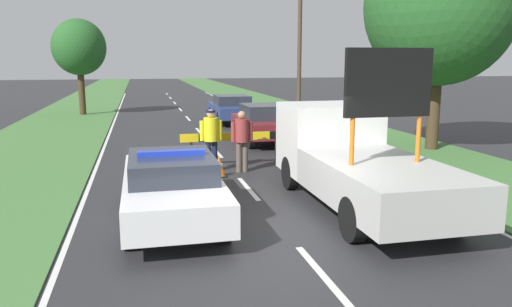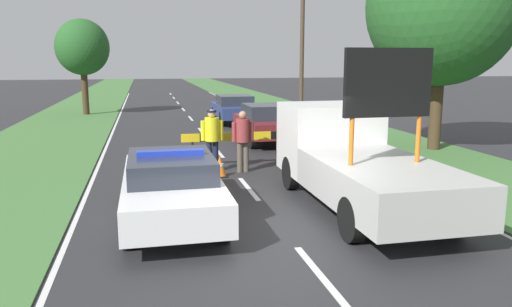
% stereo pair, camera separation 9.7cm
% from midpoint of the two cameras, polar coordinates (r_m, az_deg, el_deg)
% --- Properties ---
extents(ground_plane, '(160.00, 160.00, 0.00)m').
position_cam_midpoint_polar(ground_plane, '(9.44, 3.04, -8.88)').
color(ground_plane, '#28282B').
extents(lane_markings, '(7.89, 55.00, 0.01)m').
position_cam_midpoint_polar(lane_markings, '(22.80, -6.70, 2.61)').
color(lane_markings, silver).
rests_on(lane_markings, ground).
extents(grass_verge_left, '(4.77, 120.00, 0.03)m').
position_cam_midpoint_polar(grass_verge_left, '(28.98, -20.77, 3.71)').
color(grass_verge_left, '#427038').
rests_on(grass_verge_left, ground).
extents(grass_verge_right, '(4.77, 120.00, 0.03)m').
position_cam_midpoint_polar(grass_verge_right, '(30.06, 4.16, 4.59)').
color(grass_verge_right, '#427038').
rests_on(grass_verge_right, ground).
extents(police_car, '(1.85, 4.86, 1.43)m').
position_cam_midpoint_polar(police_car, '(10.10, -9.88, -3.56)').
color(police_car, white).
rests_on(police_car, ground).
extents(work_truck, '(2.21, 5.90, 3.38)m').
position_cam_midpoint_polar(work_truck, '(11.18, 10.86, -0.51)').
color(work_truck, white).
rests_on(work_truck, ground).
extents(road_barrier, '(3.23, 0.08, 1.03)m').
position_cam_midpoint_polar(road_barrier, '(14.88, -2.66, 1.72)').
color(road_barrier, black).
rests_on(road_barrier, ground).
extents(police_officer, '(0.64, 0.41, 1.79)m').
position_cam_midpoint_polar(police_officer, '(14.21, -5.35, 2.12)').
color(police_officer, '#191E38').
rests_on(police_officer, ground).
extents(pedestrian_civilian, '(0.63, 0.40, 1.75)m').
position_cam_midpoint_polar(pedestrian_civilian, '(14.13, -1.82, 1.96)').
color(pedestrian_civilian, brown).
rests_on(pedestrian_civilian, ground).
extents(traffic_cone_near_police, '(0.42, 0.42, 0.58)m').
position_cam_midpoint_polar(traffic_cone_near_police, '(13.71, -4.45, -1.48)').
color(traffic_cone_near_police, black).
rests_on(traffic_cone_near_police, ground).
extents(traffic_cone_centre_front, '(0.50, 0.50, 0.69)m').
position_cam_midpoint_polar(traffic_cone_centre_front, '(14.69, -14.08, -0.73)').
color(traffic_cone_centre_front, black).
rests_on(traffic_cone_centre_front, ground).
extents(queued_car_wagon_maroon, '(1.85, 4.26, 1.48)m').
position_cam_midpoint_polar(queued_car_wagon_maroon, '(19.38, 0.82, 3.57)').
color(queued_car_wagon_maroon, maroon).
rests_on(queued_car_wagon_maroon, ground).
extents(queued_car_hatch_blue, '(1.88, 4.29, 1.41)m').
position_cam_midpoint_polar(queued_car_hatch_blue, '(25.55, -2.90, 5.19)').
color(queued_car_hatch_blue, navy).
rests_on(queued_car_hatch_blue, ground).
extents(roadside_tree_near_left, '(5.15, 5.15, 7.67)m').
position_cam_midpoint_polar(roadside_tree_near_left, '(18.75, 20.19, 15.51)').
color(roadside_tree_near_left, '#42301E').
rests_on(roadside_tree_near_left, ground).
extents(roadside_tree_near_right, '(3.03, 3.03, 5.48)m').
position_cam_midpoint_polar(roadside_tree_near_right, '(30.84, -19.67, 11.32)').
color(roadside_tree_near_right, '#42301E').
rests_on(roadside_tree_near_right, ground).
extents(utility_pole, '(1.20, 0.20, 8.39)m').
position_cam_midpoint_polar(utility_pole, '(24.08, 4.90, 13.33)').
color(utility_pole, '#473828').
rests_on(utility_pole, ground).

